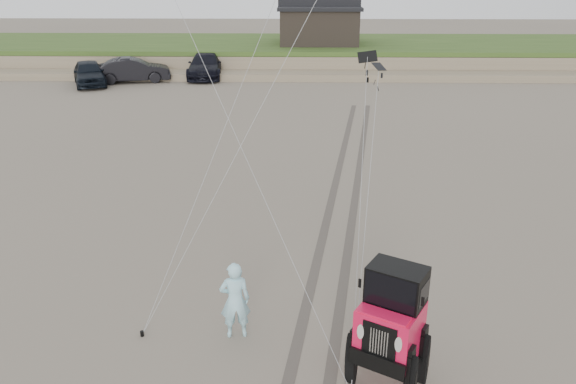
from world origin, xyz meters
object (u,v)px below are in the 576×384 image
Objects in this scene: truck_c at (206,65)px; jeep at (389,341)px; cabin at (319,24)px; truck_a at (89,73)px; truck_b at (133,70)px; man at (235,300)px.

jeep is at bearing -78.97° from truck_c.
cabin is 17.94m from truck_a.
jeep is (13.23, -29.91, 0.16)m from truck_b.
truck_a is 2.87m from truck_b.
truck_c is 33.02m from jeep.
truck_c is at bearing 134.74° from jeep.
truck_c reaches higher than truck_a.
jeep reaches higher than truck_c.
cabin reaches higher than man.
jeep is (15.89, -28.82, 0.17)m from truck_a.
man reaches higher than truck_b.
cabin is at bearing 120.22° from jeep.
truck_a is 30.24m from man.
truck_a is 0.95× the size of truck_b.
jeep is 3.37m from man.
truck_c is at bearing -81.24° from truck_b.
truck_b is 32.71m from jeep.
truck_a is at bearing -74.21° from man.
truck_c is (-8.23, -5.46, -2.40)m from cabin.
truck_b is at bearing -79.66° from man.
truck_a is 2.68× the size of man.
jeep is at bearing -84.35° from truck_a.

